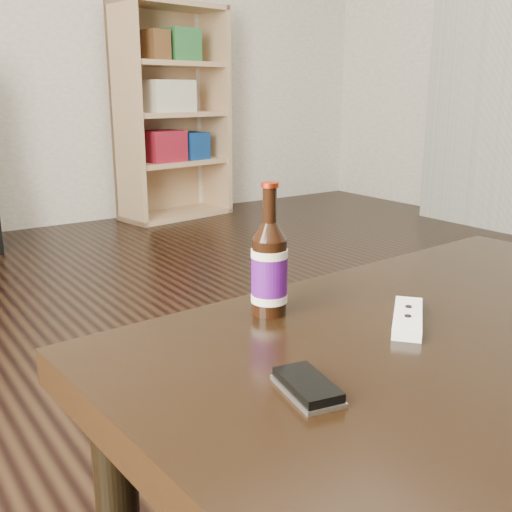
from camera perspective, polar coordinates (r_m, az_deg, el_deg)
floor at (r=1.88m, az=13.60°, el=-13.22°), size 5.00×6.00×0.01m
wall_back at (r=4.30m, az=-18.73°, el=20.87°), size 5.00×0.02×2.70m
bookshelf at (r=4.38m, az=-8.29°, el=13.62°), size 0.83×0.47×1.46m
coffee_table at (r=1.17m, az=18.96°, el=-9.12°), size 1.32×0.82×0.48m
beer_bottle at (r=1.10m, az=1.28°, el=-1.25°), size 0.08×0.08×0.25m
phone at (r=0.85m, az=4.92°, el=-12.33°), size 0.08×0.13×0.02m
remote at (r=1.12m, az=14.25°, el=-5.72°), size 0.17×0.15×0.02m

